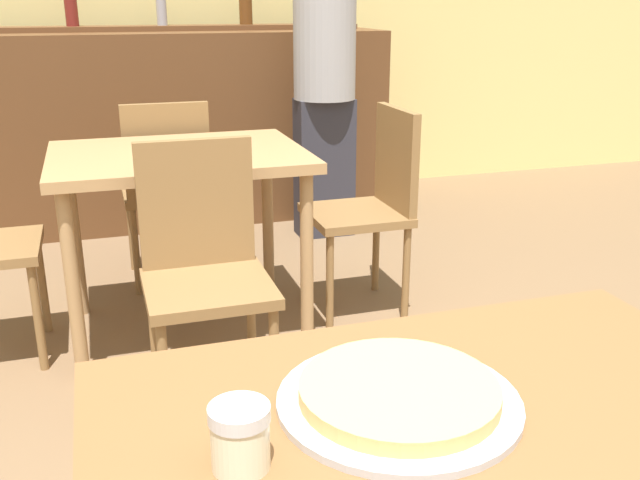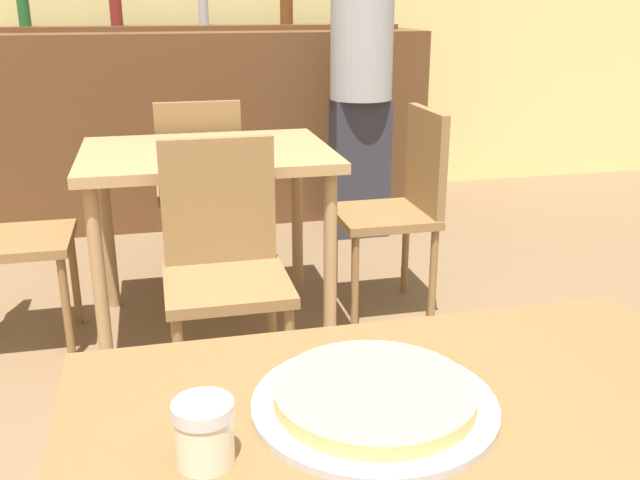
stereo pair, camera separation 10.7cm
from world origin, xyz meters
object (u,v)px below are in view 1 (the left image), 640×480
pizza_tray (399,395)px  chair_far_side_front (203,258)px  person_standing (324,80)px  chair_far_side_right (373,197)px  cheese_shaker (240,436)px  chair_far_side_back (167,181)px

pizza_tray → chair_far_side_front: bearing=93.8°
pizza_tray → person_standing: person_standing is taller
chair_far_side_right → cheese_shaker: size_ratio=10.09×
pizza_tray → cheese_shaker: bearing=-164.2°
chair_far_side_back → chair_far_side_right: 0.98m
chair_far_side_front → pizza_tray: 1.38m
chair_far_side_right → chair_far_side_back: bearing=-123.8°
chair_far_side_back → chair_far_side_right: size_ratio=1.00×
chair_far_side_back → cheese_shaker: (-0.16, -2.51, 0.28)m
cheese_shaker → chair_far_side_right: bearing=63.7°
person_standing → cheese_shaker: bearing=-109.9°
chair_far_side_front → cheese_shaker: (-0.16, -1.42, 0.28)m
chair_far_side_front → chair_far_side_back: 1.09m
chair_far_side_front → pizza_tray: (0.09, -1.35, 0.25)m
chair_far_side_front → chair_far_side_back: size_ratio=1.00×
chair_far_side_front → chair_far_side_right: (0.81, 0.54, 0.00)m
chair_far_side_back → pizza_tray: chair_far_side_back is taller
chair_far_side_right → pizza_tray: size_ratio=2.44×
chair_far_side_back → person_standing: (0.94, 0.52, 0.38)m
chair_far_side_back → person_standing: person_standing is taller
chair_far_side_back → person_standing: 1.13m
chair_far_side_front → person_standing: size_ratio=0.54×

